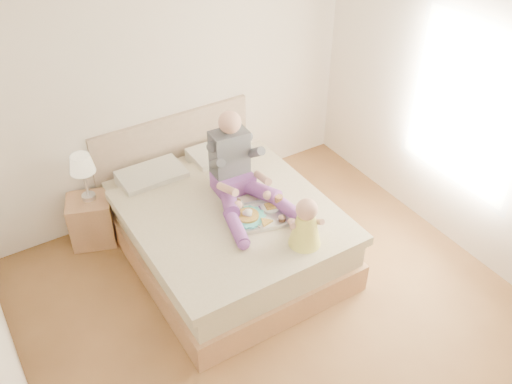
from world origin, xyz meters
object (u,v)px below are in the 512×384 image
tray (259,214)px  baby (305,225)px  adult (239,174)px  bed (222,225)px  nightstand (92,220)px

tray → baby: 0.52m
adult → bed: bearing=173.2°
bed → nightstand: size_ratio=4.34×
bed → nightstand: (-1.00, 0.80, -0.07)m
adult → baby: bearing=-77.4°
tray → nightstand: bearing=149.1°
adult → tray: adult is taller
bed → adult: adult is taller
nightstand → baby: 2.18m
adult → tray: 0.41m
baby → bed: bearing=129.8°
nightstand → bed: bearing=-18.7°
nightstand → baby: baby is taller
baby → tray: bearing=126.3°
bed → nightstand: bed is taller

